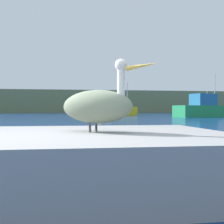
# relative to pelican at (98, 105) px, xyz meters

# --- Properties ---
(ground_plane) EXTENTS (260.00, 260.00, 0.00)m
(ground_plane) POSITION_rel_pelican_xyz_m (-0.70, -0.35, -0.91)
(ground_plane) COLOR navy
(hillside_backdrop) EXTENTS (140.00, 15.56, 7.21)m
(hillside_backdrop) POSITION_rel_pelican_xyz_m (-0.70, 80.07, 2.70)
(hillside_backdrop) COLOR #6B7A51
(hillside_backdrop) RESTS_ON ground
(pier_dock) EXTENTS (3.19, 2.55, 0.58)m
(pier_dock) POSITION_rel_pelican_xyz_m (-0.01, 0.01, -0.62)
(pier_dock) COLOR gray
(pier_dock) RESTS_ON ground
(pelican) EXTENTS (1.19, 0.90, 0.87)m
(pelican) POSITION_rel_pelican_xyz_m (0.00, 0.00, 0.00)
(pelican) COLOR gray
(pelican) RESTS_ON pier_dock
(fishing_boat_yellow) EXTENTS (7.06, 4.86, 5.39)m
(fishing_boat_yellow) POSITION_rel_pelican_xyz_m (5.37, 35.35, -0.00)
(fishing_boat_yellow) COLOR yellow
(fishing_boat_yellow) RESTS_ON ground
(fishing_boat_orange) EXTENTS (7.23, 3.65, 4.52)m
(fishing_boat_orange) POSITION_rel_pelican_xyz_m (21.46, 39.84, 0.03)
(fishing_boat_orange) COLOR orange
(fishing_boat_orange) RESTS_ON ground
(fishing_boat_green) EXTENTS (7.99, 4.68, 5.67)m
(fishing_boat_green) POSITION_rel_pelican_xyz_m (15.12, 26.31, 0.20)
(fishing_boat_green) COLOR #1E8C4C
(fishing_boat_green) RESTS_ON ground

